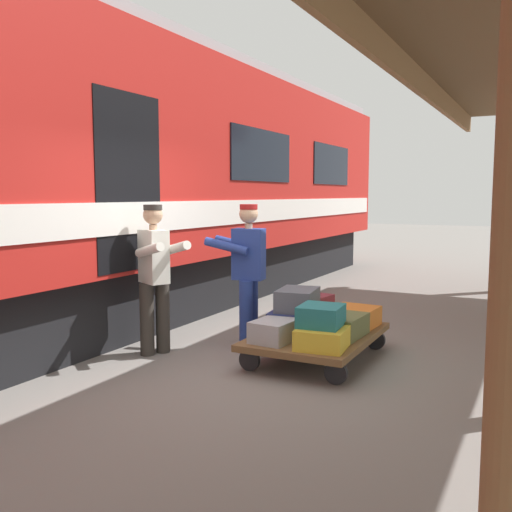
% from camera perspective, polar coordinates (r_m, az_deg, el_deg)
% --- Properties ---
extents(ground_plane, '(60.00, 60.00, 0.00)m').
position_cam_1_polar(ground_plane, '(5.91, 1.26, -11.68)').
color(ground_plane, slate).
extents(train_car, '(3.02, 19.01, 4.00)m').
position_cam_1_polar(train_car, '(7.63, -21.37, 7.63)').
color(train_car, '#B21E19').
rests_on(train_car, ground_plane).
extents(luggage_cart, '(1.17, 1.75, 0.30)m').
position_cam_1_polar(luggage_cart, '(6.34, 6.14, -8.11)').
color(luggage_cart, brown).
rests_on(luggage_cart, ground_plane).
extents(suitcase_orange_carryall, '(0.52, 0.61, 0.22)m').
position_cam_1_polar(suitcase_orange_carryall, '(6.66, 9.79, -6.09)').
color(suitcase_orange_carryall, '#CC6B23').
rests_on(suitcase_orange_carryall, luggage_cart).
extents(suitcase_brown_leather, '(0.59, 0.67, 0.16)m').
position_cam_1_polar(suitcase_brown_leather, '(6.84, 5.55, -5.96)').
color(suitcase_brown_leather, brown).
rests_on(suitcase_brown_leather, luggage_cart).
extents(suitcase_yellow_case, '(0.54, 0.67, 0.20)m').
position_cam_1_polar(suitcase_yellow_case, '(5.77, 6.87, -8.04)').
color(suitcase_yellow_case, gold).
rests_on(suitcase_yellow_case, luggage_cart).
extents(suitcase_navy_fabric, '(0.56, 0.69, 0.23)m').
position_cam_1_polar(suitcase_navy_fabric, '(6.39, 3.94, -6.47)').
color(suitcase_navy_fabric, navy).
rests_on(suitcase_navy_fabric, luggage_cart).
extents(suitcase_olive_duffel, '(0.50, 0.61, 0.23)m').
position_cam_1_polar(suitcase_olive_duffel, '(6.21, 8.44, -6.93)').
color(suitcase_olive_duffel, brown).
rests_on(suitcase_olive_duffel, luggage_cart).
extents(suitcase_gray_aluminum, '(0.42, 0.61, 0.22)m').
position_cam_1_polar(suitcase_gray_aluminum, '(5.97, 2.09, -7.43)').
color(suitcase_gray_aluminum, '#9EA0A5').
rests_on(suitcase_gray_aluminum, luggage_cart).
extents(suitcase_burgundy_valise, '(0.45, 0.53, 0.16)m').
position_cam_1_polar(suitcase_burgundy_valise, '(6.81, 5.55, -4.63)').
color(suitcase_burgundy_valise, maroon).
rests_on(suitcase_burgundy_valise, suitcase_brown_leather).
extents(suitcase_teal_softside, '(0.45, 0.48, 0.21)m').
position_cam_1_polar(suitcase_teal_softside, '(5.74, 6.56, -5.99)').
color(suitcase_teal_softside, '#1E666B').
rests_on(suitcase_teal_softside, suitcase_yellow_case).
extents(suitcase_slate_roller, '(0.48, 0.60, 0.24)m').
position_cam_1_polar(suitcase_slate_roller, '(6.34, 4.20, -4.40)').
color(suitcase_slate_roller, '#4C515B').
rests_on(suitcase_slate_roller, suitcase_navy_fabric).
extents(porter_in_overalls, '(0.71, 0.50, 1.70)m').
position_cam_1_polar(porter_in_overalls, '(6.67, -0.90, -1.46)').
color(porter_in_overalls, navy).
rests_on(porter_in_overalls, ground_plane).
extents(porter_by_door, '(0.74, 0.61, 1.70)m').
position_cam_1_polar(porter_by_door, '(6.49, -10.15, -1.77)').
color(porter_by_door, '#332D28').
rests_on(porter_by_door, ground_plane).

